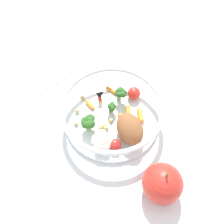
# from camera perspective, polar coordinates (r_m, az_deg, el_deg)

# --- Properties ---
(ground_plane) EXTENTS (2.40, 2.40, 0.00)m
(ground_plane) POSITION_cam_1_polar(r_m,az_deg,el_deg) (0.56, -1.62, -2.27)
(ground_plane) COLOR white
(food_container) EXTENTS (0.23, 0.23, 0.07)m
(food_container) POSITION_cam_1_polar(r_m,az_deg,el_deg) (0.53, 0.28, -1.20)
(food_container) COLOR white
(food_container) RESTS_ON ground_plane
(loose_apple) EXTENTS (0.08, 0.08, 0.09)m
(loose_apple) POSITION_cam_1_polar(r_m,az_deg,el_deg) (0.47, 12.11, -16.54)
(loose_apple) COLOR red
(loose_apple) RESTS_ON ground_plane
(folded_napkin) EXTENTS (0.14, 0.15, 0.01)m
(folded_napkin) POSITION_cam_1_polar(r_m,az_deg,el_deg) (0.68, -15.98, 9.19)
(folded_napkin) COLOR white
(folded_napkin) RESTS_ON ground_plane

